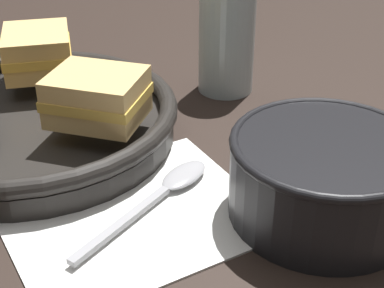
% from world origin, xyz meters
% --- Properties ---
extents(ground_plane, '(4.00, 4.00, 0.00)m').
position_xyz_m(ground_plane, '(0.00, 0.00, 0.00)').
color(ground_plane, black).
extents(napkin, '(0.21, 0.18, 0.00)m').
position_xyz_m(napkin, '(-0.04, -0.01, 0.00)').
color(napkin, white).
rests_on(napkin, ground_plane).
extents(soup_bowl, '(0.16, 0.16, 0.07)m').
position_xyz_m(soup_bowl, '(0.10, -0.08, 0.04)').
color(soup_bowl, black).
rests_on(soup_bowl, ground_plane).
extents(spoon, '(0.16, 0.09, 0.01)m').
position_xyz_m(spoon, '(-0.00, 0.00, 0.01)').
color(spoon, '#9E9EA3').
rests_on(spoon, napkin).
extents(skillet, '(0.30, 0.30, 0.04)m').
position_xyz_m(skillet, '(-0.08, 0.16, 0.02)').
color(skillet, black).
rests_on(skillet, ground_plane).
extents(sandwich_near_left, '(0.11, 0.11, 0.05)m').
position_xyz_m(sandwich_near_left, '(-0.03, 0.09, 0.06)').
color(sandwich_near_left, '#DBB26B').
rests_on(sandwich_near_left, skillet).
extents(sandwich_near_right, '(0.09, 0.10, 0.05)m').
position_xyz_m(sandwich_near_right, '(-0.05, 0.23, 0.06)').
color(sandwich_near_right, '#DBB26B').
rests_on(sandwich_near_right, skillet).
extents(drinking_glass, '(0.07, 0.07, 0.13)m').
position_xyz_m(drinking_glass, '(0.16, 0.17, 0.06)').
color(drinking_glass, silver).
rests_on(drinking_glass, ground_plane).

